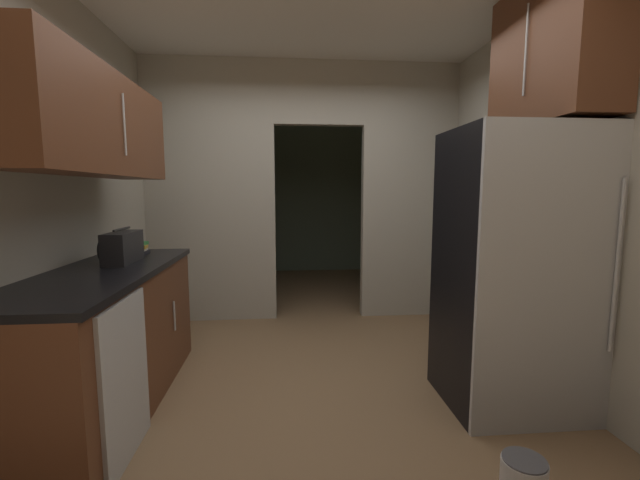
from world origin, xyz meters
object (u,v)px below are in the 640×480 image
(boombox, at_px, (122,247))
(paint_can, at_px, (523,479))
(refrigerator, at_px, (516,270))
(book_stack, at_px, (139,248))
(dishwasher, at_px, (126,381))

(boombox, relative_size, paint_can, 1.87)
(refrigerator, bearing_deg, book_stack, 163.27)
(boombox, height_order, book_stack, boombox)
(refrigerator, xyz_separation_m, boombox, (-2.57, 0.40, 0.12))
(refrigerator, distance_m, dishwasher, 2.37)
(boombox, distance_m, paint_can, 2.65)
(refrigerator, xyz_separation_m, dishwasher, (-2.29, -0.36, -0.46))
(dishwasher, xyz_separation_m, paint_can, (1.89, -0.45, -0.33))
(refrigerator, relative_size, dishwasher, 2.10)
(refrigerator, xyz_separation_m, book_stack, (-2.60, 0.78, 0.06))
(dishwasher, bearing_deg, refrigerator, 9.02)
(boombox, xyz_separation_m, book_stack, (-0.03, 0.38, -0.06))
(dishwasher, distance_m, book_stack, 1.30)
(dishwasher, xyz_separation_m, boombox, (-0.28, 0.77, 0.59))
(dishwasher, relative_size, paint_can, 4.24)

